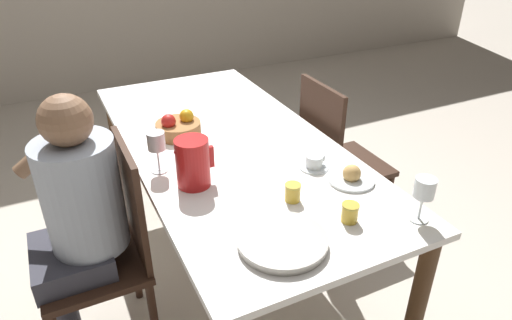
# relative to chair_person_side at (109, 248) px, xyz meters

# --- Properties ---
(ground_plane) EXTENTS (20.00, 20.00, 0.00)m
(ground_plane) POSITION_rel_chair_person_side_xyz_m (0.64, 0.22, -0.50)
(ground_plane) COLOR beige
(dining_table) EXTENTS (0.92, 1.99, 0.75)m
(dining_table) POSITION_rel_chair_person_side_xyz_m (0.64, 0.22, 0.16)
(dining_table) COLOR white
(dining_table) RESTS_ON ground_plane
(chair_person_side) EXTENTS (0.42, 0.42, 0.95)m
(chair_person_side) POSITION_rel_chair_person_side_xyz_m (0.00, 0.00, 0.00)
(chair_person_side) COLOR #331E14
(chair_person_side) RESTS_ON ground_plane
(chair_opposite) EXTENTS (0.42, 0.42, 0.95)m
(chair_opposite) POSITION_rel_chair_person_side_xyz_m (1.28, 0.23, 0.00)
(chair_opposite) COLOR #331E14
(chair_opposite) RESTS_ON ground_plane
(person_seated) EXTENTS (0.39, 0.41, 1.18)m
(person_seated) POSITION_rel_chair_person_side_xyz_m (-0.09, 0.02, 0.20)
(person_seated) COLOR #33333D
(person_seated) RESTS_ON ground_plane
(red_pitcher) EXTENTS (0.16, 0.14, 0.20)m
(red_pitcher) POSITION_rel_chair_person_side_xyz_m (0.37, -0.07, 0.35)
(red_pitcher) COLOR red
(red_pitcher) RESTS_ON dining_table
(wine_glass_water) EXTENTS (0.08, 0.08, 0.18)m
(wine_glass_water) POSITION_rel_chair_person_side_xyz_m (0.27, 0.10, 0.38)
(wine_glass_water) COLOR white
(wine_glass_water) RESTS_ON dining_table
(wine_glass_juice) EXTENTS (0.08, 0.08, 0.17)m
(wine_glass_juice) POSITION_rel_chair_person_side_xyz_m (1.02, -0.64, 0.37)
(wine_glass_juice) COLOR white
(wine_glass_juice) RESTS_ON dining_table
(teacup_near_person) EXTENTS (0.13, 0.13, 0.06)m
(teacup_near_person) POSITION_rel_chair_person_side_xyz_m (0.87, -0.17, 0.27)
(teacup_near_person) COLOR silver
(teacup_near_person) RESTS_ON dining_table
(serving_tray) EXTENTS (0.31, 0.31, 0.03)m
(serving_tray) POSITION_rel_chair_person_side_xyz_m (0.51, -0.55, 0.26)
(serving_tray) COLOR #B7B2A8
(serving_tray) RESTS_ON dining_table
(bread_plate) EXTENTS (0.19, 0.19, 0.07)m
(bread_plate) POSITION_rel_chair_person_side_xyz_m (0.95, -0.32, 0.27)
(bread_plate) COLOR silver
(bread_plate) RESTS_ON dining_table
(jam_jar_amber) EXTENTS (0.06, 0.06, 0.07)m
(jam_jar_amber) POSITION_rel_chair_person_side_xyz_m (0.79, -0.54, 0.29)
(jam_jar_amber) COLOR gold
(jam_jar_amber) RESTS_ON dining_table
(jam_jar_red) EXTENTS (0.06, 0.06, 0.07)m
(jam_jar_red) POSITION_rel_chair_person_side_xyz_m (0.67, -0.34, 0.29)
(jam_jar_red) COLOR gold
(jam_jar_red) RESTS_ON dining_table
(fruit_bowl) EXTENTS (0.22, 0.22, 0.12)m
(fruit_bowl) POSITION_rel_chair_person_side_xyz_m (0.45, 0.40, 0.29)
(fruit_bowl) COLOR #9E6B3D
(fruit_bowl) RESTS_ON dining_table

